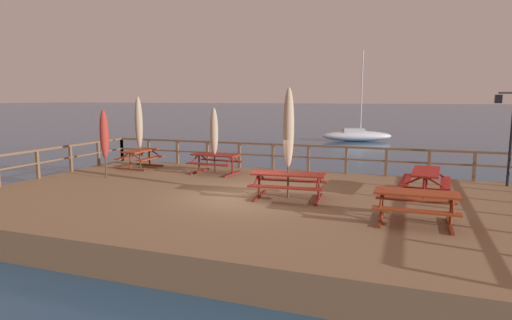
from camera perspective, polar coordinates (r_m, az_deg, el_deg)
name	(u,v)px	position (r m, az deg, el deg)	size (l,w,h in m)	color
ground_plane	(248,220)	(13.13, -1.13, -8.08)	(600.00, 600.00, 0.00)	navy
wooden_deck	(248,208)	(13.03, -1.14, -6.47)	(16.88, 10.09, 0.76)	#846647
railing_waterside_far	(290,153)	(17.40, 4.64, 0.98)	(16.68, 0.10, 1.09)	brown
railing_side_left	(37,159)	(17.53, -27.33, 0.14)	(0.10, 9.89, 1.09)	brown
picnic_table_front_left	(416,200)	(10.70, 20.69, -5.11)	(1.90, 1.41, 0.78)	#993819
picnic_table_mid_right	(215,159)	(16.77, -5.48, 0.08)	(1.96, 1.53, 0.78)	maroon
picnic_table_back_right	(288,180)	(12.53, 4.38, -2.66)	(2.25, 1.56, 0.78)	maroon
picnic_table_mid_centre	(140,155)	(18.71, -15.31, 0.66)	(1.46, 1.72, 0.78)	#993819
picnic_table_back_left	(426,177)	(13.90, 21.84, -2.16)	(1.56, 2.17, 0.78)	maroon
patio_umbrella_tall_back_right	(104,135)	(16.59, -19.72, 3.21)	(0.32, 0.32, 2.54)	#4C3828
patio_umbrella_short_mid	(214,132)	(16.75, -5.66, 3.81)	(0.32, 0.32, 2.58)	#4C3828
patio_umbrella_tall_front	(289,128)	(12.42, 4.40, 4.27)	(0.32, 0.32, 3.26)	#4C3828
patio_umbrella_tall_back_left	(139,123)	(18.54, -15.48, 4.83)	(0.32, 0.32, 3.02)	#4C3828
lamp_post_hooked	(507,124)	(16.33, 30.64, 4.23)	(0.65, 0.36, 3.20)	black
sailboat_distant	(357,135)	(37.98, 13.36, 3.25)	(6.22, 3.55, 7.72)	silver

